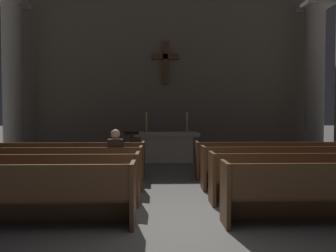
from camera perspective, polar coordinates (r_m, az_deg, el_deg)
ground_plane at (r=4.99m, az=1.97°, el=-17.15°), size 80.00×80.00×0.00m
pew_left_row_1 at (r=5.29m, az=-27.07°, el=-10.88°), size 3.76×0.50×0.95m
pew_left_row_2 at (r=6.31m, az=-22.64°, el=-8.71°), size 3.76×0.50×0.95m
pew_left_row_3 at (r=7.36m, az=-19.49°, el=-7.12°), size 3.76×0.50×0.95m
pew_left_row_4 at (r=8.43m, az=-17.15°, el=-5.91°), size 3.76×0.50×0.95m
pew_right_row_2 at (r=6.56m, az=24.17°, el=-8.32°), size 3.76×0.50×0.95m
pew_right_row_3 at (r=7.57m, az=20.39°, el=-6.87°), size 3.76×0.50×0.95m
pew_right_row_4 at (r=8.62m, az=17.53°, el=-5.74°), size 3.76×0.50×0.95m
column_left_fourth at (r=13.46m, az=-25.75°, el=7.07°), size 1.07×1.07×5.86m
column_right_fourth at (r=13.72m, az=24.44°, el=6.99°), size 1.07×1.07×5.86m
altar at (r=11.15m, az=-0.23°, el=-3.57°), size 2.20×0.90×1.01m
candlestick_left at (r=11.10m, az=-3.84°, el=0.03°), size 0.16×0.16×0.70m
candlestick_right at (r=11.14m, az=3.37°, el=0.04°), size 0.16×0.16×0.70m
apse_with_cross at (r=13.46m, az=-0.51°, el=9.50°), size 12.59×0.45×6.73m
lectern at (r=9.98m, az=-6.41°, el=-4.17°), size 0.44×0.36×1.15m
lone_worshipper at (r=7.08m, az=-9.16°, el=-5.62°), size 0.32×0.43×1.32m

